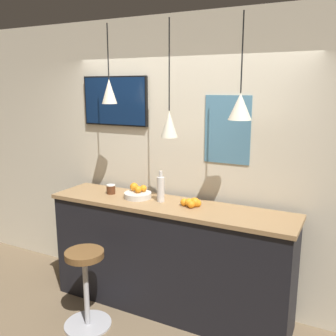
{
  "coord_description": "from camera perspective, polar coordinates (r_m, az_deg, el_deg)",
  "views": [
    {
      "loc": [
        1.56,
        -2.43,
        2.21
      ],
      "look_at": [
        0.0,
        0.61,
        1.46
      ],
      "focal_mm": 40.0,
      "sensor_mm": 36.0,
      "label": 1
    }
  ],
  "objects": [
    {
      "name": "spread_jar",
      "position": [
        3.95,
        -8.69,
        -3.21
      ],
      "size": [
        0.09,
        0.09,
        0.1
      ],
      "color": "#562D19",
      "rests_on": "service_counter"
    },
    {
      "name": "fruit_bowl",
      "position": [
        3.79,
        -4.64,
        -3.88
      ],
      "size": [
        0.28,
        0.28,
        0.14
      ],
      "color": "beige",
      "rests_on": "service_counter"
    },
    {
      "name": "bar_stool",
      "position": [
        3.67,
        -12.44,
        -16.2
      ],
      "size": [
        0.44,
        0.44,
        0.75
      ],
      "color": "#B7B7BC",
      "rests_on": "ground_plane"
    },
    {
      "name": "mounted_tv",
      "position": [
        4.13,
        -8.08,
        10.07
      ],
      "size": [
        0.8,
        0.04,
        0.53
      ],
      "color": "black"
    },
    {
      "name": "orange_pile",
      "position": [
        3.5,
        3.66,
        -5.29
      ],
      "size": [
        0.19,
        0.14,
        0.09
      ],
      "color": "orange",
      "rests_on": "service_counter"
    },
    {
      "name": "juice_bottle",
      "position": [
        3.63,
        -1.12,
        -3.16
      ],
      "size": [
        0.07,
        0.07,
        0.31
      ],
      "color": "silver",
      "rests_on": "service_counter"
    },
    {
      "name": "pendant_lamp_left",
      "position": [
        3.79,
        -8.95,
        11.53
      ],
      "size": [
        0.15,
        0.15,
        0.76
      ],
      "color": "black"
    },
    {
      "name": "service_counter",
      "position": [
        3.8,
        0.0,
        -13.45
      ],
      "size": [
        2.45,
        0.55,
        1.11
      ],
      "color": "black",
      "rests_on": "ground_plane"
    },
    {
      "name": "pendant_lamp_middle",
      "position": [
        3.46,
        0.18,
        6.84
      ],
      "size": [
        0.16,
        0.16,
        1.05
      ],
      "color": "black"
    },
    {
      "name": "back_wall",
      "position": [
        3.85,
        2.62,
        0.89
      ],
      "size": [
        8.0,
        0.06,
        2.9
      ],
      "color": "beige",
      "rests_on": "ground_plane"
    },
    {
      "name": "pendant_lamp_right",
      "position": [
        3.2,
        10.94,
        9.24
      ],
      "size": [
        0.2,
        0.2,
        0.86
      ],
      "color": "black"
    },
    {
      "name": "wall_poster",
      "position": [
        3.6,
        9.03,
        5.76
      ],
      "size": [
        0.45,
        0.01,
        0.65
      ],
      "color": "teal"
    }
  ]
}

